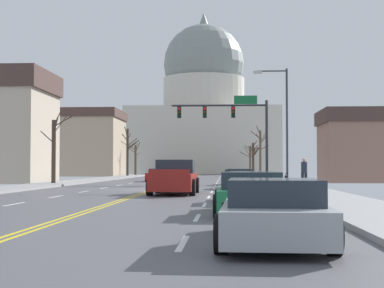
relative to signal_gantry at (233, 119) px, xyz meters
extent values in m
cube|color=#4F4F54|center=(-4.82, -12.82, -5.26)|extent=(14.00, 180.00, 0.06)
cube|color=yellow|center=(-4.94, -12.82, -5.23)|extent=(0.10, 176.40, 0.00)
cube|color=yellow|center=(-4.70, -12.82, -5.23)|extent=(0.10, 176.40, 0.00)
cube|color=silver|center=(-1.32, -36.92, -5.23)|extent=(0.12, 2.20, 0.00)
cube|color=silver|center=(-1.32, -31.72, -5.23)|extent=(0.12, 2.20, 0.00)
cube|color=silver|center=(-1.32, -26.52, -5.23)|extent=(0.12, 2.20, 0.00)
cube|color=silver|center=(-1.32, -21.32, -5.23)|extent=(0.12, 2.20, 0.00)
cube|color=silver|center=(-1.32, -16.12, -5.23)|extent=(0.12, 2.20, 0.00)
cube|color=silver|center=(-1.32, -10.92, -5.23)|extent=(0.12, 2.20, 0.00)
cube|color=silver|center=(-1.32, -5.72, -5.23)|extent=(0.12, 2.20, 0.00)
cube|color=silver|center=(-1.32, -0.52, -5.23)|extent=(0.12, 2.20, 0.00)
cube|color=silver|center=(-1.32, 4.68, -5.23)|extent=(0.12, 2.20, 0.00)
cube|color=silver|center=(-1.32, 9.88, -5.23)|extent=(0.12, 2.20, 0.00)
cube|color=silver|center=(-1.32, 15.08, -5.23)|extent=(0.12, 2.20, 0.00)
cube|color=silver|center=(-1.32, 20.28, -5.23)|extent=(0.12, 2.20, 0.00)
cube|color=silver|center=(-1.32, 25.48, -5.23)|extent=(0.12, 2.20, 0.00)
cube|color=silver|center=(-1.32, 30.68, -5.23)|extent=(0.12, 2.20, 0.00)
cube|color=silver|center=(-1.32, 35.88, -5.23)|extent=(0.12, 2.20, 0.00)
cube|color=silver|center=(-1.32, 41.08, -5.23)|extent=(0.12, 2.20, 0.00)
cube|color=silver|center=(-1.32, 46.28, -5.23)|extent=(0.12, 2.20, 0.00)
cube|color=silver|center=(-1.32, 51.48, -5.23)|extent=(0.12, 2.20, 0.00)
cube|color=silver|center=(-8.32, -26.52, -5.23)|extent=(0.12, 2.20, 0.00)
cube|color=silver|center=(-8.32, -21.32, -5.23)|extent=(0.12, 2.20, 0.00)
cube|color=silver|center=(-8.32, -16.12, -5.23)|extent=(0.12, 2.20, 0.00)
cube|color=silver|center=(-8.32, -10.92, -5.23)|extent=(0.12, 2.20, 0.00)
cube|color=silver|center=(-8.32, -5.72, -5.23)|extent=(0.12, 2.20, 0.00)
cube|color=silver|center=(-8.32, -0.52, -5.23)|extent=(0.12, 2.20, 0.00)
cube|color=silver|center=(-8.32, 4.68, -5.23)|extent=(0.12, 2.20, 0.00)
cube|color=silver|center=(-8.32, 9.88, -5.23)|extent=(0.12, 2.20, 0.00)
cube|color=silver|center=(-8.32, 15.08, -5.23)|extent=(0.12, 2.20, 0.00)
cube|color=silver|center=(-8.32, 20.28, -5.23)|extent=(0.12, 2.20, 0.00)
cube|color=silver|center=(-8.32, 25.48, -5.23)|extent=(0.12, 2.20, 0.00)
cube|color=silver|center=(-8.32, 30.68, -5.23)|extent=(0.12, 2.20, 0.00)
cube|color=silver|center=(-8.32, 35.88, -5.23)|extent=(0.12, 2.20, 0.00)
cube|color=silver|center=(-8.32, 41.08, -5.23)|extent=(0.12, 2.20, 0.00)
cube|color=silver|center=(-8.32, 46.28, -5.23)|extent=(0.12, 2.20, 0.00)
cube|color=silver|center=(-8.32, 51.48, -5.23)|extent=(0.12, 2.20, 0.00)
cube|color=gray|center=(3.68, -12.82, -5.16)|extent=(3.00, 180.00, 0.14)
cube|color=gray|center=(-13.32, -12.82, -5.16)|extent=(3.00, 180.00, 0.14)
cylinder|color=#28282D|center=(2.78, 0.01, -1.76)|extent=(0.22, 0.22, 6.65)
cylinder|color=#28282D|center=(-1.12, 0.01, 1.16)|extent=(7.80, 0.16, 0.16)
cube|color=black|center=(0.05, 0.01, 0.60)|extent=(0.32, 0.28, 0.92)
sphere|color=red|center=(0.05, -0.15, 0.88)|extent=(0.22, 0.22, 0.22)
sphere|color=#332B05|center=(0.05, -0.15, 0.60)|extent=(0.22, 0.22, 0.22)
sphere|color=black|center=(0.05, -0.15, 0.32)|extent=(0.22, 0.22, 0.22)
cube|color=black|center=(-2.29, 0.01, 0.60)|extent=(0.32, 0.28, 0.92)
sphere|color=red|center=(-2.29, -0.15, 0.88)|extent=(0.22, 0.22, 0.22)
sphere|color=#332B05|center=(-2.29, -0.15, 0.60)|extent=(0.22, 0.22, 0.22)
sphere|color=black|center=(-2.29, -0.15, 0.32)|extent=(0.22, 0.22, 0.22)
cube|color=black|center=(-4.39, 0.01, 0.60)|extent=(0.32, 0.28, 0.92)
sphere|color=red|center=(-4.39, -0.15, 0.88)|extent=(0.22, 0.22, 0.22)
sphere|color=#332B05|center=(-4.39, -0.15, 0.60)|extent=(0.22, 0.22, 0.22)
sphere|color=black|center=(-4.39, -0.15, 0.32)|extent=(0.22, 0.22, 0.22)
cube|color=#146033|center=(1.07, 0.03, 1.61)|extent=(1.90, 0.06, 0.70)
cylinder|color=#333338|center=(3.38, -10.06, -1.31)|extent=(0.14, 0.14, 7.56)
cylinder|color=#333338|center=(2.45, -10.06, 2.32)|extent=(1.86, 0.09, 0.09)
cube|color=#B2B2AD|center=(1.53, -10.06, 2.25)|extent=(0.56, 0.24, 0.16)
cube|color=beige|center=(-4.82, 63.14, 0.85)|extent=(28.19, 18.49, 12.16)
cylinder|color=beige|center=(-4.82, 63.14, 9.97)|extent=(15.52, 15.52, 6.08)
sphere|color=gray|center=(-4.82, 63.14, 15.71)|extent=(15.44, 15.44, 15.44)
cone|color=gray|center=(-4.82, 63.14, 24.63)|extent=(1.80, 1.80, 2.40)
cube|color=silver|center=(0.22, -4.33, -4.78)|extent=(1.94, 4.35, 0.58)
cube|color=#232D38|center=(0.22, -4.55, -4.28)|extent=(1.68, 2.02, 0.41)
cylinder|color=black|center=(-0.70, -2.98, -4.91)|extent=(0.23, 0.64, 0.64)
cylinder|color=black|center=(1.18, -3.01, -4.91)|extent=(0.23, 0.64, 0.64)
cylinder|color=black|center=(-0.73, -5.66, -4.91)|extent=(0.23, 0.64, 0.64)
cylinder|color=black|center=(1.15, -5.69, -4.91)|extent=(0.23, 0.64, 0.64)
cube|color=#1E7247|center=(0.35, -11.13, -4.75)|extent=(1.87, 4.64, 0.64)
cube|color=#232D38|center=(0.35, -11.29, -4.21)|extent=(1.61, 2.29, 0.43)
cylinder|color=black|center=(-0.52, -9.68, -4.91)|extent=(0.23, 0.64, 0.64)
cylinder|color=black|center=(1.27, -9.71, -4.91)|extent=(0.23, 0.64, 0.64)
cylinder|color=black|center=(-0.57, -12.54, -4.91)|extent=(0.23, 0.64, 0.64)
cylinder|color=black|center=(1.22, -12.57, -4.91)|extent=(0.23, 0.64, 0.64)
cube|color=maroon|center=(-3.13, -18.61, -4.60)|extent=(2.06, 5.28, 0.81)
cube|color=#1E2833|center=(-3.12, -17.87, -3.85)|extent=(1.88, 1.80, 0.69)
cube|color=maroon|center=(-3.14, -21.18, -4.09)|extent=(1.87, 0.11, 0.22)
cylinder|color=black|center=(-4.13, -17.02, -4.83)|extent=(0.29, 0.80, 0.80)
cylinder|color=black|center=(-2.10, -17.03, -4.83)|extent=(0.29, 0.80, 0.80)
cylinder|color=black|center=(-4.15, -20.18, -4.83)|extent=(0.29, 0.80, 0.80)
cylinder|color=black|center=(-2.12, -20.19, -4.83)|extent=(0.29, 0.80, 0.80)
cube|color=silver|center=(0.45, -24.80, -4.79)|extent=(1.91, 4.71, 0.56)
cube|color=#232D38|center=(0.46, -25.01, -4.27)|extent=(1.66, 2.20, 0.47)
cylinder|color=black|center=(-0.49, -23.36, -4.91)|extent=(0.23, 0.64, 0.64)
cylinder|color=black|center=(1.37, -23.34, -4.91)|extent=(0.23, 0.64, 0.64)
cylinder|color=black|center=(-0.47, -26.27, -4.91)|extent=(0.23, 0.64, 0.64)
cylinder|color=black|center=(1.40, -26.25, -4.91)|extent=(0.23, 0.64, 0.64)
cube|color=#1E7247|center=(0.17, -30.37, -4.77)|extent=(1.90, 4.57, 0.60)
cube|color=#232D38|center=(0.17, -30.70, -4.24)|extent=(1.67, 2.15, 0.47)
cylinder|color=black|center=(-0.78, -28.95, -4.91)|extent=(0.22, 0.64, 0.64)
cylinder|color=black|center=(1.11, -28.95, -4.91)|extent=(0.22, 0.64, 0.64)
cylinder|color=black|center=(-0.78, -31.79, -4.91)|extent=(0.22, 0.64, 0.64)
cylinder|color=black|center=(1.11, -31.78, -4.91)|extent=(0.22, 0.64, 0.64)
cube|color=#9EA3A8|center=(0.33, -36.77, -4.78)|extent=(1.93, 4.73, 0.57)
cube|color=#232D38|center=(0.31, -37.18, -4.28)|extent=(1.64, 2.34, 0.44)
cylinder|color=black|center=(-0.51, -35.29, -4.91)|extent=(0.24, 0.65, 0.64)
cylinder|color=black|center=(1.26, -35.35, -4.91)|extent=(0.24, 0.65, 0.64)
cylinder|color=black|center=(-0.61, -38.18, -4.91)|extent=(0.24, 0.65, 0.64)
cylinder|color=black|center=(1.16, -38.25, -4.91)|extent=(0.24, 0.65, 0.64)
cube|color=#B71414|center=(-6.73, 5.56, -4.76)|extent=(1.92, 4.71, 0.62)
cube|color=#232D38|center=(-6.72, 6.00, -4.26)|extent=(1.65, 2.16, 0.38)
cylinder|color=black|center=(-5.84, 4.09, -4.91)|extent=(0.23, 0.64, 0.64)
cylinder|color=black|center=(-7.67, 4.13, -4.91)|extent=(0.23, 0.64, 0.64)
cylinder|color=black|center=(-5.79, 7.00, -4.91)|extent=(0.23, 0.64, 0.64)
cylinder|color=black|center=(-7.63, 7.03, -4.91)|extent=(0.23, 0.64, 0.64)
cube|color=#B71414|center=(-6.46, 15.74, -4.78)|extent=(1.92, 4.40, 0.57)
cube|color=#232D38|center=(-6.47, 16.04, -4.30)|extent=(1.66, 2.15, 0.39)
cylinder|color=black|center=(-5.52, 14.40, -4.91)|extent=(0.23, 0.64, 0.64)
cylinder|color=black|center=(-7.36, 14.37, -4.91)|extent=(0.23, 0.64, 0.64)
cylinder|color=black|center=(-5.56, 17.11, -4.91)|extent=(0.23, 0.64, 0.64)
cylinder|color=black|center=(-7.41, 17.08, -4.91)|extent=(0.23, 0.64, 0.64)
cube|color=tan|center=(-20.77, 33.56, -1.20)|extent=(10.44, 9.87, 8.06)
cube|color=#47332D|center=(-20.77, 33.56, 3.44)|extent=(10.86, 10.26, 1.23)
cube|color=#8C6656|center=(12.99, 3.80, -2.69)|extent=(10.16, 6.48, 5.08)
cube|color=#47332D|center=(12.99, 3.80, 0.46)|extent=(10.57, 6.74, 1.22)
cylinder|color=brown|center=(3.02, 38.29, -2.96)|extent=(0.33, 0.33, 4.26)
cylinder|color=brown|center=(3.49, 37.71, -0.79)|extent=(1.08, 1.28, 1.40)
cylinder|color=brown|center=(3.20, 37.92, -1.59)|extent=(0.45, 0.83, 1.28)
cylinder|color=brown|center=(2.56, 38.13, -1.69)|extent=(1.01, 0.43, 1.63)
cylinder|color=brown|center=(3.65, 38.43, -1.85)|extent=(1.36, 0.40, 1.56)
cylinder|color=brown|center=(2.68, 38.54, -1.25)|extent=(0.79, 0.61, 1.18)
cylinder|color=brown|center=(3.61, 38.29, -1.56)|extent=(1.25, 0.09, 1.16)
cylinder|color=brown|center=(2.23, 38.28, -2.12)|extent=(1.62, 0.13, 0.95)
cylinder|color=#423328|center=(-13.63, 28.77, -1.97)|extent=(0.30, 0.30, 6.23)
cylinder|color=#423328|center=(-13.85, 27.95, -0.08)|extent=(0.56, 1.72, 0.97)
cylinder|color=#423328|center=(-13.04, 28.60, -1.18)|extent=(1.27, 0.47, 0.96)
cylinder|color=#423328|center=(-13.01, 28.83, -0.62)|extent=(1.32, 0.21, 1.09)
cylinder|color=#423328|center=(-12.87, 28.69, -0.92)|extent=(1.59, 0.29, 1.11)
cylinder|color=#423328|center=(-13.72, 28.15, 0.64)|extent=(0.31, 1.35, 1.48)
cylinder|color=#423328|center=(-14.13, 29.00, -0.80)|extent=(1.05, 0.51, 0.67)
cylinder|color=#423328|center=(-13.45, 28.99, 0.12)|extent=(0.45, 0.53, 0.94)
cylinder|color=#423328|center=(3.23, 33.62, -2.83)|extent=(0.35, 0.35, 4.52)
cylinder|color=#423328|center=(3.52, 33.23, -1.29)|extent=(0.68, 0.86, 0.75)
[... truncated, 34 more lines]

